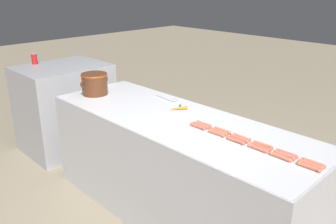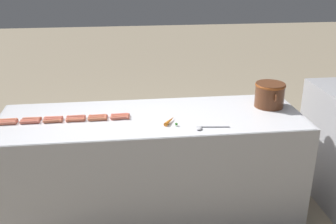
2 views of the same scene
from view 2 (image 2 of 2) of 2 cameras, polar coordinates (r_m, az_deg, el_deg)
The scene contains 23 objects.
ground_plane at distance 3.68m, azimuth -2.17°, elevation -13.94°, with size 20.00×20.00×0.00m, color gray.
griddle_counter at distance 3.43m, azimuth -2.28°, elevation -7.71°, with size 0.84×2.50×0.92m.
hot_dog_0 at distance 3.37m, azimuth -22.06°, elevation -1.08°, with size 0.03×0.16×0.03m.
hot_dog_1 at distance 3.33m, azimuth -19.02°, elevation -0.92°, with size 0.03×0.16×0.03m.
hot_dog_2 at distance 3.29m, azimuth -16.19°, elevation -0.81°, with size 0.03×0.16×0.03m.
hot_dog_3 at distance 3.27m, azimuth -13.10°, elevation -0.66°, with size 0.03×0.16×0.03m.
hot_dog_4 at distance 3.25m, azimuth -10.05°, elevation -0.55°, with size 0.03×0.16×0.03m.
hot_dog_5 at distance 3.25m, azimuth -6.90°, elevation -0.40°, with size 0.03×0.16×0.03m.
hot_dog_6 at distance 3.34m, azimuth -22.14°, elevation -1.30°, with size 0.03×0.16×0.03m.
hot_dog_7 at distance 3.30m, azimuth -19.25°, elevation -1.18°, with size 0.03×0.16×0.03m.
hot_dog_8 at distance 3.26m, azimuth -16.23°, elevation -1.03°, with size 0.03×0.16×0.03m.
hot_dog_9 at distance 3.24m, azimuth -13.19°, elevation -0.92°, with size 0.03×0.16×0.03m.
hot_dog_10 at distance 3.22m, azimuth -10.12°, elevation -0.79°, with size 0.03×0.16×0.03m.
hot_dog_11 at distance 3.21m, azimuth -6.93°, elevation -0.64°, with size 0.03×0.16×0.03m.
hot_dog_12 at distance 3.31m, azimuth -22.31°, elevation -1.52°, with size 0.03×0.16×0.03m.
hot_dog_13 at distance 3.27m, azimuth -19.35°, elevation -1.39°, with size 0.03×0.16×0.03m.
hot_dog_14 at distance 3.23m, azimuth -16.31°, elevation -1.29°, with size 0.03×0.16×0.03m.
hot_dog_15 at distance 3.21m, azimuth -13.19°, elevation -1.14°, with size 0.03×0.16×0.03m.
hot_dog_16 at distance 3.19m, azimuth -10.15°, elevation -1.03°, with size 0.03×0.16×0.03m.
hot_dog_17 at distance 3.18m, azimuth -6.95°, elevation -0.86°, with size 0.04×0.16×0.03m.
bean_pot at distance 3.51m, azimuth 14.46°, elevation 2.58°, with size 0.32×0.26×0.21m.
serving_spoon at distance 3.01m, azimuth 5.23°, elevation -2.26°, with size 0.08×0.27×0.02m.
carrot at distance 3.10m, azimuth 0.31°, elevation -1.29°, with size 0.17×0.11×0.03m.
Camera 2 is at (2.98, -0.23, 2.15)m, focal length 42.25 mm.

